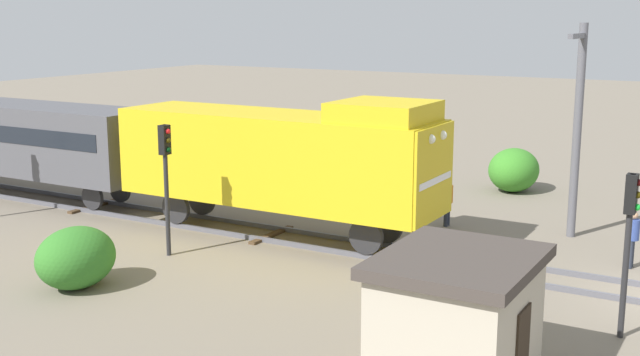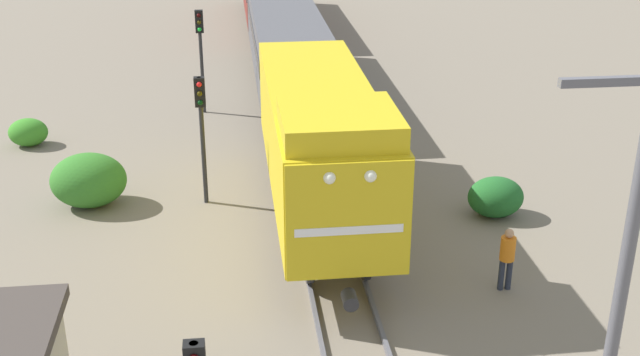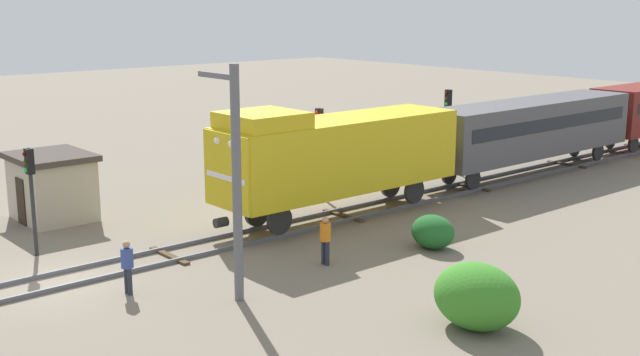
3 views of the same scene
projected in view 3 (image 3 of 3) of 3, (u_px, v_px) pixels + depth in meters
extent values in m
plane|color=#756B5B|center=(56.00, 283.00, 25.53)|extent=(148.38, 148.38, 0.00)
cube|color=#595960|center=(47.00, 275.00, 26.05)|extent=(0.10, 98.92, 0.16)
cube|color=#595960|center=(65.00, 287.00, 24.98)|extent=(0.10, 98.92, 0.16)
cube|color=#4C3823|center=(169.00, 256.00, 28.13)|extent=(2.40, 0.24, 0.09)
cube|color=#4C3823|center=(343.00, 216.00, 33.35)|extent=(2.40, 0.24, 0.09)
cube|color=#4C3823|center=(470.00, 187.00, 38.56)|extent=(2.40, 0.24, 0.09)
cube|color=#4C3823|center=(567.00, 164.00, 43.78)|extent=(2.40, 0.24, 0.09)
cube|color=gold|center=(340.00, 154.00, 32.64)|extent=(2.90, 11.00, 2.90)
cube|color=gold|center=(262.00, 120.00, 29.79)|extent=(2.75, 2.80, 0.60)
cube|color=gold|center=(226.00, 172.00, 29.13)|extent=(2.84, 0.10, 2.84)
cube|color=white|center=(226.00, 177.00, 29.14)|extent=(2.46, 0.06, 0.20)
sphere|color=white|center=(218.00, 141.00, 29.19)|extent=(0.28, 0.28, 0.28)
sphere|color=white|center=(232.00, 144.00, 28.52)|extent=(0.28, 0.28, 0.28)
cylinder|color=#262628|center=(221.00, 222.00, 29.34)|extent=(0.36, 0.50, 0.36)
cylinder|color=#262628|center=(257.00, 213.00, 31.26)|extent=(0.18, 1.10, 1.10)
cylinder|color=#262628|center=(279.00, 220.00, 30.19)|extent=(0.18, 1.10, 1.10)
cylinder|color=#262628|center=(391.00, 185.00, 35.95)|extent=(0.18, 1.10, 1.10)
cylinder|color=#262628|center=(414.00, 191.00, 34.88)|extent=(0.18, 1.10, 1.10)
cube|color=#4C4C51|center=(531.00, 127.00, 40.98)|extent=(2.80, 14.00, 2.70)
cube|color=black|center=(531.00, 120.00, 40.91)|extent=(2.84, 12.88, 0.64)
cylinder|color=#262628|center=(449.00, 174.00, 38.50)|extent=(0.16, 0.96, 0.96)
cylinder|color=#262628|center=(473.00, 179.00, 37.43)|extent=(0.16, 0.96, 0.96)
cylinder|color=#262628|center=(575.00, 148.00, 45.33)|extent=(0.16, 0.96, 0.96)
cylinder|color=#262628|center=(598.00, 152.00, 44.26)|extent=(0.16, 0.96, 0.96)
cylinder|color=#262628|center=(610.00, 141.00, 47.74)|extent=(0.16, 0.96, 0.96)
cylinder|color=#262628|center=(633.00, 144.00, 46.67)|extent=(0.16, 0.96, 0.96)
cylinder|color=#262628|center=(33.00, 203.00, 27.90)|extent=(0.14, 0.14, 3.84)
cube|color=black|center=(29.00, 161.00, 27.58)|extent=(0.32, 0.24, 0.90)
sphere|color=#390606|center=(25.00, 154.00, 27.43)|extent=(0.16, 0.16, 0.16)
sphere|color=#3C3306|center=(25.00, 162.00, 27.49)|extent=(0.16, 0.16, 0.16)
sphere|color=green|center=(26.00, 170.00, 27.55)|extent=(0.16, 0.16, 0.16)
cylinder|color=#262628|center=(319.00, 153.00, 36.44)|extent=(0.14, 0.14, 4.07)
cube|color=black|center=(319.00, 118.00, 36.09)|extent=(0.32, 0.24, 0.90)
sphere|color=red|center=(317.00, 113.00, 35.95)|extent=(0.16, 0.16, 0.16)
sphere|color=#3C3306|center=(317.00, 119.00, 36.01)|extent=(0.16, 0.16, 0.16)
sphere|color=black|center=(317.00, 125.00, 36.07)|extent=(0.16, 0.16, 0.16)
cylinder|color=#262628|center=(447.00, 130.00, 42.29)|extent=(0.14, 0.14, 4.26)
cube|color=black|center=(448.00, 98.00, 41.93)|extent=(0.32, 0.24, 0.90)
sphere|color=#390606|center=(447.00, 93.00, 41.78)|extent=(0.16, 0.16, 0.16)
sphere|color=#3C3306|center=(447.00, 99.00, 41.84)|extent=(0.16, 0.16, 0.16)
sphere|color=green|center=(446.00, 104.00, 41.90)|extent=(0.16, 0.16, 0.16)
cylinder|color=#262B38|center=(127.00, 280.00, 24.57)|extent=(0.15, 0.15, 0.85)
cylinder|color=#262B38|center=(130.00, 282.00, 24.42)|extent=(0.15, 0.15, 0.85)
cylinder|color=#33478C|center=(127.00, 258.00, 24.33)|extent=(0.38, 0.38, 0.62)
sphere|color=tan|center=(126.00, 245.00, 24.24)|extent=(0.23, 0.23, 0.23)
cylinder|color=#262B38|center=(323.00, 252.00, 27.29)|extent=(0.15, 0.15, 0.85)
cylinder|color=#262B38|center=(327.00, 253.00, 27.14)|extent=(0.15, 0.15, 0.85)
cylinder|color=orange|center=(325.00, 232.00, 27.06)|extent=(0.38, 0.38, 0.62)
sphere|color=tan|center=(325.00, 220.00, 26.97)|extent=(0.23, 0.23, 0.23)
cylinder|color=#595960|center=(237.00, 185.00, 23.35)|extent=(0.28, 0.28, 7.07)
cube|color=#595960|center=(217.00, 76.00, 23.34)|extent=(1.80, 0.16, 0.16)
cube|color=#B2A893|center=(53.00, 189.00, 32.78)|extent=(3.20, 2.60, 2.50)
cube|color=#3F3833|center=(50.00, 157.00, 32.48)|extent=(3.50, 2.90, 0.24)
cube|color=#2D2319|center=(21.00, 202.00, 32.01)|extent=(0.80, 0.06, 1.90)
ellipsoid|color=#1F5E26|center=(433.00, 232.00, 29.01)|extent=(1.69, 1.38, 1.23)
ellipsoid|color=#388226|center=(477.00, 296.00, 21.86)|extent=(2.52, 2.06, 1.83)
ellipsoid|color=#317326|center=(275.00, 166.00, 39.47)|extent=(2.33, 1.90, 1.69)
ellipsoid|color=#378426|center=(322.00, 150.00, 45.37)|extent=(1.43, 1.17, 1.04)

